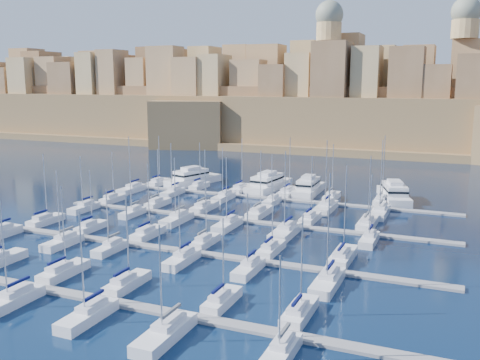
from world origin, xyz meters
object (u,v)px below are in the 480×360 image
at_px(motor_yacht_a, 192,178).
at_px(motor_yacht_d, 394,193).
at_px(sailboat_4, 222,300).
at_px(sailboat_2, 63,271).
at_px(motor_yacht_b, 268,183).
at_px(motor_yacht_c, 309,188).

xyz_separation_m(motor_yacht_a, motor_yacht_d, (54.10, 0.28, 0.00)).
bearing_deg(sailboat_4, motor_yacht_a, 120.37).
height_order(sailboat_2, sailboat_4, sailboat_2).
xyz_separation_m(sailboat_4, motor_yacht_a, (-41.58, 70.96, 1.01)).
height_order(sailboat_4, motor_yacht_b, sailboat_4).
bearing_deg(motor_yacht_b, motor_yacht_d, -0.56).
bearing_deg(motor_yacht_b, motor_yacht_a, -178.44).
bearing_deg(sailboat_2, motor_yacht_a, 102.67).
height_order(sailboat_4, motor_yacht_a, sailboat_4).
bearing_deg(sailboat_2, motor_yacht_b, 84.99).
bearing_deg(motor_yacht_b, motor_yacht_c, -6.52).
bearing_deg(motor_yacht_a, motor_yacht_d, 0.30).
bearing_deg(sailboat_2, motor_yacht_c, 75.92).
height_order(sailboat_2, motor_yacht_d, sailboat_2).
distance_m(sailboat_4, motor_yacht_c, 70.76).
bearing_deg(motor_yacht_c, motor_yacht_b, 173.48).
distance_m(sailboat_2, sailboat_4, 25.75).
relative_size(motor_yacht_a, motor_yacht_c, 1.13).
relative_size(sailboat_2, motor_yacht_c, 0.86).
bearing_deg(motor_yacht_a, sailboat_2, -77.33).
relative_size(motor_yacht_a, motor_yacht_b, 0.95).
xyz_separation_m(motor_yacht_c, motor_yacht_d, (20.75, 0.97, 0.00)).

